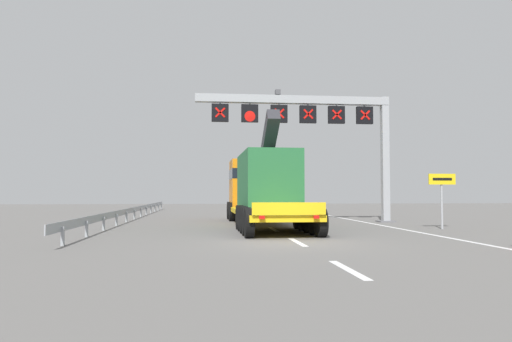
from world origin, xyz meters
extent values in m
plane|color=slate|center=(0.00, 0.00, 0.00)|extent=(112.00, 112.00, 0.00)
cube|color=silver|center=(0.37, -6.00, 0.01)|extent=(0.20, 2.60, 0.01)
cube|color=silver|center=(0.37, -0.25, 0.01)|extent=(0.20, 2.60, 0.01)
cube|color=silver|center=(0.37, 5.49, 0.01)|extent=(0.20, 2.60, 0.01)
cube|color=silver|center=(0.37, 11.24, 0.01)|extent=(0.20, 2.60, 0.01)
cube|color=silver|center=(0.37, 16.98, 0.01)|extent=(0.20, 2.60, 0.01)
cube|color=silver|center=(0.37, 22.73, 0.01)|extent=(0.20, 2.60, 0.01)
cube|color=silver|center=(0.37, 28.47, 0.01)|extent=(0.20, 2.60, 0.01)
cube|color=silver|center=(0.37, 34.22, 0.01)|extent=(0.20, 2.60, 0.01)
cube|color=silver|center=(0.37, 39.96, 0.01)|extent=(0.20, 2.60, 0.01)
cube|color=silver|center=(0.37, 45.71, 0.01)|extent=(0.20, 2.60, 0.01)
cube|color=silver|center=(6.20, 12.00, 0.01)|extent=(0.20, 63.00, 0.01)
cube|color=#9EA0A5|center=(7.48, 10.20, 3.58)|extent=(0.40, 0.40, 7.15)
cube|color=slate|center=(7.48, 10.20, 0.04)|extent=(0.90, 0.90, 0.08)
cube|color=#9EA0A5|center=(2.18, 10.20, 6.90)|extent=(11.00, 0.44, 0.44)
cube|color=#4C4C51|center=(1.29, 10.20, 7.30)|extent=(0.28, 0.40, 0.28)
cube|color=black|center=(6.30, 10.20, 6.09)|extent=(0.94, 0.24, 0.99)
cube|color=#9EA0A5|center=(6.30, 10.20, 6.63)|extent=(0.08, 0.08, 0.16)
cube|color=red|center=(6.30, 10.07, 6.09)|extent=(0.57, 0.02, 0.57)
cube|color=red|center=(6.30, 10.07, 6.09)|extent=(0.57, 0.02, 0.57)
cube|color=black|center=(4.65, 10.20, 6.09)|extent=(0.94, 0.24, 0.99)
cube|color=#9EA0A5|center=(4.65, 10.20, 6.63)|extent=(0.08, 0.08, 0.16)
cube|color=red|center=(4.65, 10.07, 6.09)|extent=(0.57, 0.02, 0.57)
cube|color=red|center=(4.65, 10.07, 6.09)|extent=(0.57, 0.02, 0.57)
cube|color=black|center=(3.00, 10.20, 6.09)|extent=(0.94, 0.24, 0.99)
cube|color=#9EA0A5|center=(3.00, 10.20, 6.63)|extent=(0.08, 0.08, 0.16)
cube|color=red|center=(3.00, 10.07, 6.09)|extent=(0.57, 0.02, 0.57)
cube|color=red|center=(3.00, 10.07, 6.09)|extent=(0.57, 0.02, 0.57)
cube|color=black|center=(1.36, 10.20, 6.09)|extent=(0.94, 0.24, 0.99)
cube|color=#9EA0A5|center=(1.36, 10.20, 6.63)|extent=(0.08, 0.08, 0.16)
cube|color=red|center=(1.36, 10.07, 6.09)|extent=(0.57, 0.02, 0.57)
cube|color=red|center=(1.36, 10.07, 6.09)|extent=(0.57, 0.02, 0.57)
cube|color=black|center=(-0.29, 10.20, 6.09)|extent=(0.94, 0.24, 0.99)
cube|color=#9EA0A5|center=(-0.29, 10.20, 6.63)|extent=(0.08, 0.08, 0.16)
cone|color=red|center=(-0.29, 10.07, 5.91)|extent=(0.60, 0.02, 0.60)
cube|color=black|center=(-1.94, 10.20, 6.09)|extent=(0.94, 0.24, 0.99)
cube|color=#9EA0A5|center=(-1.94, 10.20, 6.63)|extent=(0.08, 0.08, 0.16)
cube|color=red|center=(-1.94, 10.07, 6.09)|extent=(0.57, 0.02, 0.57)
cube|color=red|center=(-1.94, 10.07, 6.09)|extent=(0.57, 0.02, 0.57)
cube|color=yellow|center=(0.18, 5.95, 0.73)|extent=(2.93, 10.43, 0.24)
cube|color=yellow|center=(0.25, 0.67, 1.10)|extent=(2.66, 0.11, 0.44)
cylinder|color=black|center=(-1.11, 1.43, 0.55)|extent=(0.33, 1.10, 1.10)
cylinder|color=black|center=(1.59, 1.47, 0.55)|extent=(0.33, 1.10, 1.10)
cylinder|color=black|center=(-1.13, 2.48, 0.55)|extent=(0.33, 1.10, 1.10)
cylinder|color=black|center=(1.57, 2.52, 0.55)|extent=(0.33, 1.10, 1.10)
cylinder|color=black|center=(-1.14, 3.53, 0.55)|extent=(0.33, 1.10, 1.10)
cylinder|color=black|center=(1.56, 3.57, 0.55)|extent=(0.33, 1.10, 1.10)
cylinder|color=black|center=(-1.15, 4.58, 0.55)|extent=(0.33, 1.10, 1.10)
cylinder|color=black|center=(1.55, 4.62, 0.55)|extent=(0.33, 1.10, 1.10)
cylinder|color=black|center=(-1.16, 5.63, 0.55)|extent=(0.33, 1.10, 1.10)
cylinder|color=black|center=(1.54, 5.67, 0.55)|extent=(0.33, 1.10, 1.10)
cube|color=orange|center=(0.10, 13.05, 2.10)|extent=(2.61, 3.23, 3.10)
cube|color=black|center=(0.10, 13.05, 2.80)|extent=(2.64, 3.25, 0.60)
cylinder|color=black|center=(-1.20, 13.91, 0.55)|extent=(0.35, 1.10, 1.10)
cylinder|color=black|center=(1.37, 13.94, 0.55)|extent=(0.35, 1.10, 1.10)
cylinder|color=black|center=(-1.18, 11.91, 0.55)|extent=(0.35, 1.10, 1.10)
cylinder|color=black|center=(1.40, 11.94, 0.55)|extent=(0.35, 1.10, 1.10)
cube|color=#236638|center=(0.18, 6.35, 2.20)|extent=(2.45, 5.75, 2.70)
cube|color=#2D2D33|center=(0.19, 5.49, 4.15)|extent=(0.60, 2.95, 2.29)
cube|color=red|center=(-0.73, 0.62, 0.80)|extent=(0.20, 0.06, 0.12)
cube|color=red|center=(1.23, 0.64, 0.80)|extent=(0.20, 0.06, 0.12)
cylinder|color=#9EA0A5|center=(8.10, 4.86, 1.27)|extent=(0.10, 0.10, 2.54)
cube|color=yellow|center=(8.10, 4.80, 2.29)|extent=(1.28, 0.06, 0.50)
cube|color=black|center=(8.10, 4.77, 2.29)|extent=(0.92, 0.01, 0.12)
cube|color=#999EA3|center=(-7.23, 16.10, 0.60)|extent=(0.04, 36.21, 0.32)
cube|color=#999EA3|center=(-7.17, -0.49, 0.30)|extent=(0.10, 0.10, 0.60)
cube|color=#999EA3|center=(-7.17, 2.53, 0.30)|extent=(0.10, 0.10, 0.60)
cube|color=#999EA3|center=(-7.17, 5.54, 0.30)|extent=(0.10, 0.10, 0.60)
cube|color=#999EA3|center=(-7.17, 8.56, 0.30)|extent=(0.10, 0.10, 0.60)
cube|color=#999EA3|center=(-7.17, 11.58, 0.30)|extent=(0.10, 0.10, 0.60)
cube|color=#999EA3|center=(-7.17, 14.60, 0.30)|extent=(0.10, 0.10, 0.60)
cube|color=#999EA3|center=(-7.17, 17.61, 0.30)|extent=(0.10, 0.10, 0.60)
cube|color=#999EA3|center=(-7.17, 20.63, 0.30)|extent=(0.10, 0.10, 0.60)
cube|color=#999EA3|center=(-7.17, 23.65, 0.30)|extent=(0.10, 0.10, 0.60)
cube|color=#999EA3|center=(-7.17, 26.66, 0.30)|extent=(0.10, 0.10, 0.60)
cube|color=#999EA3|center=(-7.17, 29.68, 0.30)|extent=(0.10, 0.10, 0.60)
cube|color=#999EA3|center=(-7.17, 32.70, 0.30)|extent=(0.10, 0.10, 0.60)
camera|label=1|loc=(-2.69, -16.11, 1.66)|focal=33.52mm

